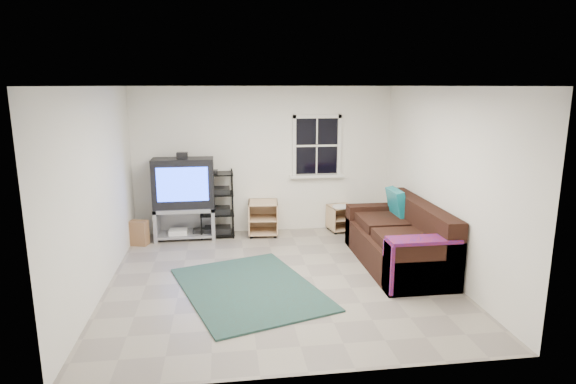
{
  "coord_description": "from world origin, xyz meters",
  "views": [
    {
      "loc": [
        -0.73,
        -6.19,
        2.61
      ],
      "look_at": [
        0.17,
        0.4,
        1.13
      ],
      "focal_mm": 30.0,
      "sensor_mm": 36.0,
      "label": 1
    }
  ],
  "objects": [
    {
      "name": "av_rack",
      "position": [
        -0.86,
        2.07,
        0.51
      ],
      "size": [
        0.59,
        0.43,
        1.17
      ],
      "color": "black",
      "rests_on": "ground"
    },
    {
      "name": "shag_rug",
      "position": [
        -0.44,
        -0.32,
        0.01
      ],
      "size": [
        2.17,
        2.56,
        0.03
      ],
      "primitive_type": "cube",
      "rotation": [
        0.0,
        0.0,
        0.31
      ],
      "color": "black",
      "rests_on": "ground"
    },
    {
      "name": "sofa",
      "position": [
        1.82,
        0.28,
        0.36
      ],
      "size": [
        0.99,
        2.23,
        1.02
      ],
      "color": "black",
      "rests_on": "ground"
    },
    {
      "name": "paper_bag",
      "position": [
        -2.16,
        1.75,
        0.21
      ],
      "size": [
        0.33,
        0.26,
        0.41
      ],
      "primitive_type": "cube",
      "rotation": [
        0.0,
        0.0,
        -0.29
      ],
      "color": "#8D5D3F",
      "rests_on": "ground"
    },
    {
      "name": "tv_unit",
      "position": [
        -1.41,
        2.02,
        0.83
      ],
      "size": [
        1.03,
        0.51,
        1.51
      ],
      "color": "#93949B",
      "rests_on": "ground"
    },
    {
      "name": "side_table_left",
      "position": [
        -0.05,
        2.06,
        0.32
      ],
      "size": [
        0.55,
        0.55,
        0.61
      ],
      "rotation": [
        0.0,
        0.0,
        -0.08
      ],
      "color": "tan",
      "rests_on": "ground"
    },
    {
      "name": "room",
      "position": [
        0.95,
        2.27,
        1.48
      ],
      "size": [
        4.6,
        4.62,
        4.6
      ],
      "color": "gray",
      "rests_on": "ground"
    },
    {
      "name": "side_table_right",
      "position": [
        1.37,
        2.09,
        0.27
      ],
      "size": [
        0.49,
        0.49,
        0.49
      ],
      "rotation": [
        0.0,
        0.0,
        0.17
      ],
      "color": "tan",
      "rests_on": "ground"
    }
  ]
}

